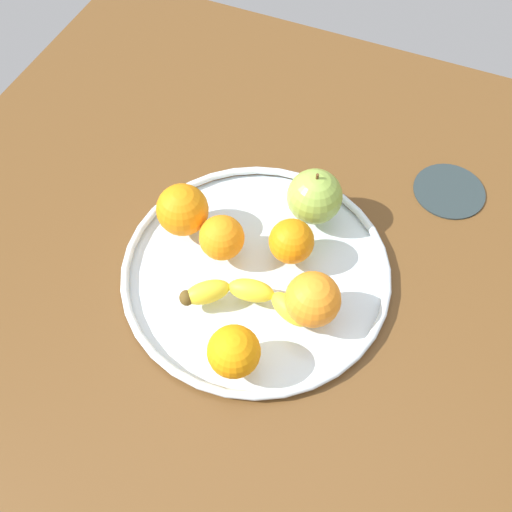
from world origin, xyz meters
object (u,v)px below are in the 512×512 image
Objects in this scene: apple at (315,197)px; orange_center at (291,241)px; ambient_coaster at (449,190)px; banana at (246,297)px; orange_back_left at (313,299)px; orange_back_right at (234,352)px; orange_front_right at (222,238)px; orange_front_left at (183,210)px; fruit_bowl at (256,270)px.

apple is 8.33cm from orange_center.
orange_center reaches higher than ambient_coaster.
orange_center is at bearing -114.90° from banana.
banana is at bearing 12.89° from orange_back_left.
ambient_coaster is at bearing -113.03° from orange_back_left.
orange_center is 0.95× the size of orange_back_right.
apple is at bearing -130.49° from orange_front_right.
orange_back_right is at bearing 119.69° from orange_front_right.
orange_back_right is at bearing 93.68° from banana.
banana is at bearing 148.18° from orange_front_left.
fruit_bowl is 5.99× the size of orange_center.
orange_center is (-2.71, -10.02, 1.70)cm from banana.
ambient_coaster is at bearing -146.22° from orange_front_left.
orange_center is at bearing -175.24° from orange_front_left.
ambient_coaster is at bearing -130.28° from orange_center.
orange_back_left is 0.98× the size of orange_front_left.
orange_front_left is 0.67× the size of ambient_coaster.
orange_center is 16.69cm from orange_front_left.
orange_back_right reaches higher than orange_center.
apple is 1.18× the size of orange_front_left.
banana is at bearing 56.20° from ambient_coaster.
orange_back_left is 10.07cm from orange_center.
orange_front_right is (9.89, 11.58, -0.86)cm from apple.
orange_front_right is at bearing -8.06° from fruit_bowl.
fruit_bowl is 6.49cm from banana.
fruit_bowl reaches higher than ambient_coaster.
orange_back_left reaches higher than ambient_coaster.
orange_front_left reaches higher than ambient_coaster.
apple is at bearing -92.27° from orange_back_right.
orange_back_left is 1.10× the size of orange_back_right.
banana is 16.54cm from orange_front_left.
orange_front_left is at bearing -11.99° from fruit_bowl.
orange_front_left is (13.91, -8.64, 2.29)cm from banana.
ambient_coaster is at bearing -133.57° from banana.
banana is 2.49× the size of orange_back_left.
orange_front_left is at bearing -47.38° from orange_back_right.
apple is at bearing 37.38° from ambient_coaster.
ambient_coaster is (-18.58, -14.20, -5.67)cm from apple.
orange_back_right is (-2.09, 8.76, 1.87)cm from banana.
orange_center is 0.57× the size of ambient_coaster.
banana is (-1.05, 5.90, 2.48)cm from fruit_bowl.
ambient_coaster is at bearing -115.48° from orange_back_right.
fruit_bowl is 4.32× the size of apple.
orange_front_right is (5.67, -0.80, 4.19)cm from fruit_bowl.
orange_back_right is (6.70, 10.77, -0.34)cm from orange_back_left.
orange_back_right is (1.07, 27.05, -0.71)cm from apple.
apple is 27.08cm from orange_back_right.
orange_back_left is (-5.63, 16.28, -0.36)cm from apple.
orange_center reaches higher than banana.
apple reaches higher than orange_center.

